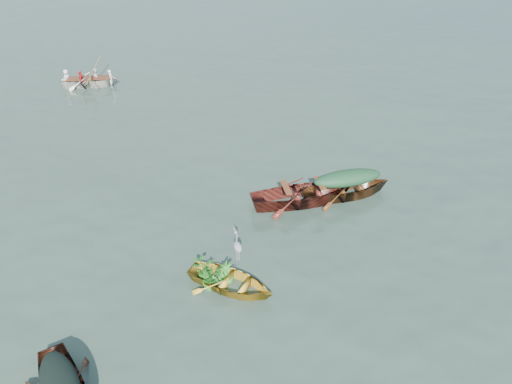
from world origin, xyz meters
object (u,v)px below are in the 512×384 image
rowed_boat (91,86)px  heron (238,251)px  green_tarp_boat (345,196)px  open_wooden_boat (302,203)px  yellow_dinghy (231,288)px

rowed_boat → heron: 15.75m
green_tarp_boat → rowed_boat: (-8.02, 12.73, 0.00)m
open_wooden_boat → green_tarp_boat: bearing=-87.6°
yellow_dinghy → heron: bearing=5.2°
open_wooden_boat → heron: size_ratio=5.25×
yellow_dinghy → open_wooden_boat: 4.56m
open_wooden_boat → rowed_boat: bearing=32.0°
yellow_dinghy → green_tarp_boat: size_ratio=0.71×
green_tarp_boat → heron: size_ratio=4.74×
open_wooden_boat → heron: (-2.98, -2.68, 0.87)m
yellow_dinghy → heron: size_ratio=3.34×
green_tarp_boat → open_wooden_boat: 1.58m
yellow_dinghy → green_tarp_boat: bearing=-15.4°
green_tarp_boat → yellow_dinghy: bearing=124.6°
heron → green_tarp_boat: bearing=-17.5°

